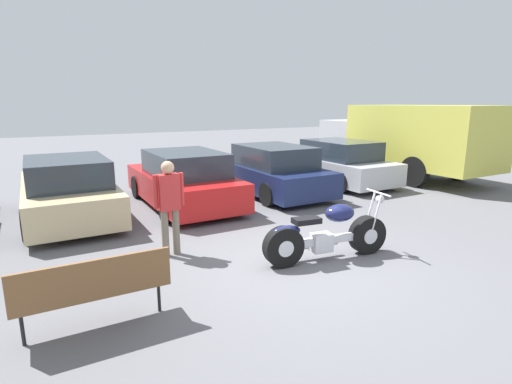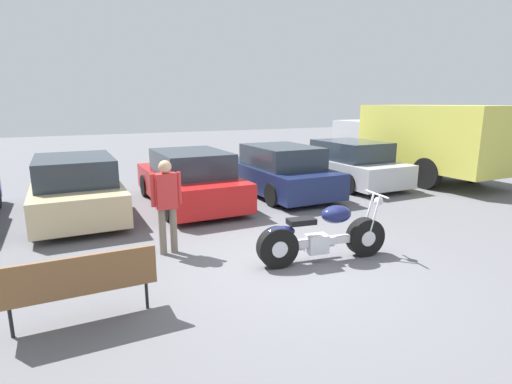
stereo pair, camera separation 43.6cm
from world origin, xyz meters
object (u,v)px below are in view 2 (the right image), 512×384
park_bench (81,282)px  motorcycle (322,236)px  delivery_truck (420,138)px  parked_car_navy (278,171)px  parked_car_red (189,179)px  person_standing (167,199)px  parked_car_silver (346,164)px  parked_car_champagne (76,188)px

park_bench → motorcycle: bearing=6.2°
delivery_truck → park_bench: (-10.85, -5.02, -0.85)m
motorcycle → parked_car_navy: size_ratio=0.53×
parked_car_red → person_standing: size_ratio=2.63×
parked_car_red → delivery_truck: size_ratio=0.67×
parked_car_red → parked_car_silver: (5.27, 0.35, 0.00)m
park_bench → person_standing: 2.39m
parked_car_champagne → parked_car_red: 2.64m
park_bench → parked_car_red: bearing=60.8°
person_standing → parked_car_champagne: bearing=111.4°
delivery_truck → person_standing: size_ratio=3.91×
delivery_truck → parked_car_silver: bearing=172.9°
motorcycle → parked_car_red: bearing=100.0°
parked_car_silver → park_bench: bearing=-146.4°
delivery_truck → park_bench: bearing=-155.2°
delivery_truck → parked_car_champagne: bearing=179.4°
motorcycle → parked_car_silver: parked_car_silver is taller
parked_car_red → parked_car_navy: size_ratio=1.00×
parked_car_silver → parked_car_navy: bearing=-174.4°
parked_car_red → parked_car_silver: 5.28m
parked_car_champagne → parked_car_silver: size_ratio=1.00×
motorcycle → parked_car_navy: (1.82, 4.71, 0.22)m
parked_car_red → parked_car_champagne: bearing=177.5°
parked_car_silver → person_standing: bearing=-152.0°
parked_car_silver → person_standing: person_standing is taller
motorcycle → parked_car_silver: 6.67m
parked_car_silver → motorcycle: bearing=-131.9°
parked_car_champagne → parked_car_silver: bearing=1.7°
parked_car_silver → delivery_truck: bearing=-7.1°
motorcycle → parked_car_silver: bearing=48.1°
delivery_truck → person_standing: (-9.39, -3.17, -0.44)m
person_standing → parked_car_red: bearing=66.9°
parked_car_navy → person_standing: person_standing is taller
parked_car_navy → delivery_truck: bearing=-0.9°
motorcycle → person_standing: person_standing is taller
parked_car_navy → person_standing: (-3.98, -3.26, 0.32)m
parked_car_red → parked_car_silver: same height
park_bench → person_standing: (1.46, 1.84, 0.41)m
parked_car_champagne → park_bench: bearing=-91.9°
parked_car_red → parked_car_silver: bearing=3.8°
parked_car_silver → delivery_truck: (2.77, -0.35, 0.75)m
parked_car_red → person_standing: person_standing is taller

